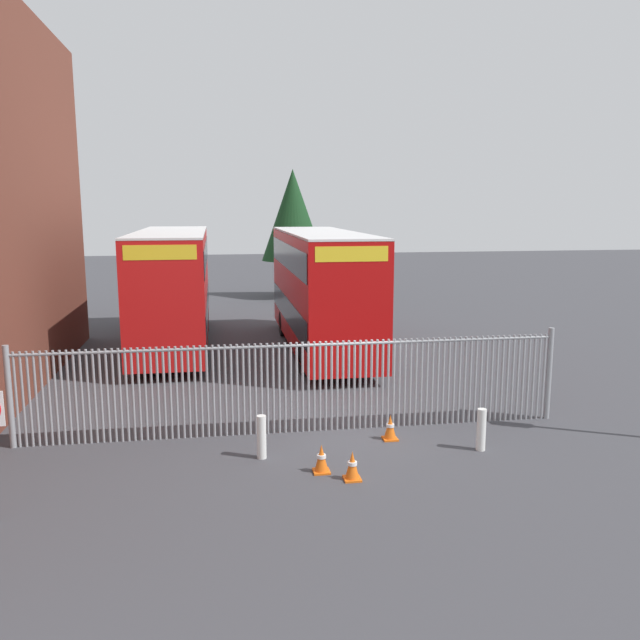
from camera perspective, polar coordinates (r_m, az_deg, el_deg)
The scene contains 10 objects.
ground_plane at distance 23.69m, azimuth -1.55°, elevation -3.11°, with size 100.00×100.00×0.00m, color #3D3D42.
palisade_fence at distance 15.56m, azimuth -2.04°, elevation -5.63°, with size 12.99×0.14×2.35m.
double_decker_bus_near_gate at distance 24.10m, azimuth 0.10°, elevation 2.98°, with size 2.54×10.81×4.42m.
double_decker_bus_behind_fence_left at distance 25.33m, azimuth -12.71°, elevation 3.08°, with size 2.54×10.81×4.42m.
bollard_near_left at distance 14.25m, azimuth -5.12°, elevation -10.14°, with size 0.20×0.20×0.95m, color silver.
bollard_center_front at distance 15.06m, azimuth 13.91°, elevation -9.28°, with size 0.20×0.20×0.95m, color silver.
traffic_cone_by_gate at distance 15.40m, azimuth 6.15°, elevation -9.32°, with size 0.34×0.34×0.59m.
traffic_cone_mid_forecourt at distance 13.55m, azimuth 0.12°, elevation -12.02°, with size 0.34×0.34×0.59m.
traffic_cone_near_kerb at distance 13.23m, azimuth 2.84°, elevation -12.60°, with size 0.34×0.34×0.59m.
tree_tall_back at distance 38.23m, azimuth -2.38°, elevation 9.12°, with size 3.65×3.65×7.41m.
Camera 1 is at (-3.06, -14.87, 5.37)m, focal length 36.64 mm.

